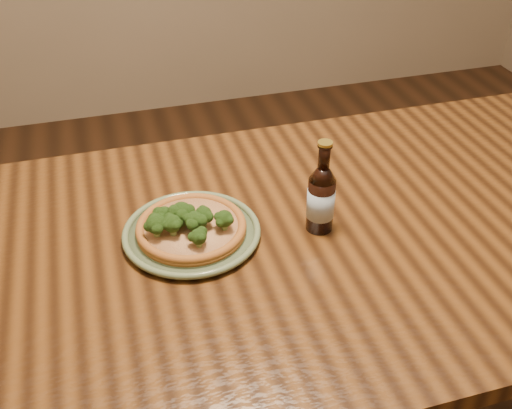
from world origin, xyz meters
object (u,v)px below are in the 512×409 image
object	(u,v)px
pizza	(190,226)
beer_bottle	(321,198)
plate	(192,233)
table	(366,253)

from	to	relation	value
pizza	beer_bottle	world-z (taller)	beer_bottle
plate	pizza	world-z (taller)	pizza
beer_bottle	pizza	bearing A→B (deg)	170.12
table	beer_bottle	bearing A→B (deg)	178.27
table	pizza	world-z (taller)	pizza
beer_bottle	table	bearing A→B (deg)	-2.57
plate	beer_bottle	size ratio (longest dim) A/B	1.38
table	beer_bottle	size ratio (longest dim) A/B	7.82
pizza	beer_bottle	distance (m)	0.27
table	plate	size ratio (longest dim) A/B	5.68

